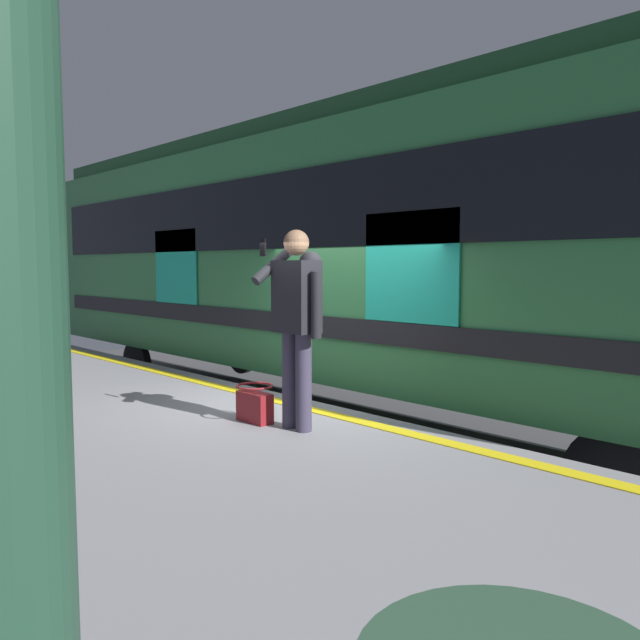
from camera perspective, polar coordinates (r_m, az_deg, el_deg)
ground_plane at (r=6.94m, az=-0.11°, el=-14.48°), size 23.52×23.52×0.00m
platform at (r=5.56m, az=-18.96°, el=-14.95°), size 14.74×4.73×0.88m
safety_line at (r=6.51m, az=-2.07°, el=-7.70°), size 14.44×0.16×0.01m
track_rail_near at (r=7.69m, az=6.18°, el=-11.95°), size 19.16×0.08×0.16m
track_rail_far at (r=8.78m, az=12.42°, el=-9.89°), size 19.16×0.08×0.16m
train_carriage at (r=8.80m, az=2.67°, el=6.43°), size 12.66×2.84×4.00m
passenger at (r=5.46m, az=-2.04°, el=0.67°), size 0.57×0.55×1.73m
handbag at (r=5.86m, az=-5.88°, el=-7.54°), size 0.37×0.34×0.34m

